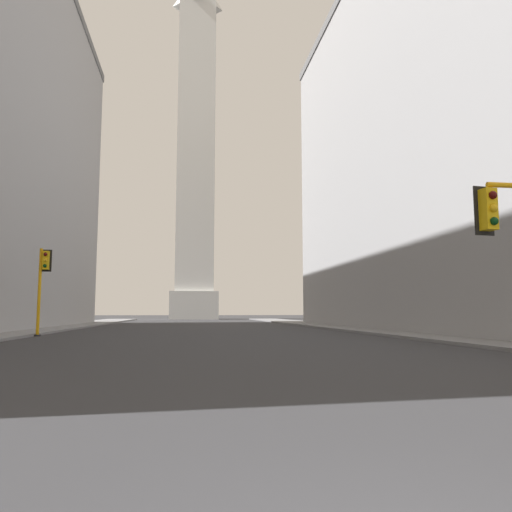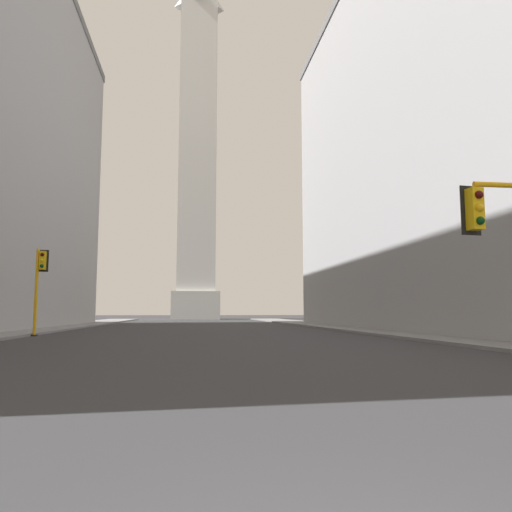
# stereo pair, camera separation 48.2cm
# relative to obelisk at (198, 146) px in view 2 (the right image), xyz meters

# --- Properties ---
(sidewalk_left) EXTENTS (5.00, 111.88, 0.15)m
(sidewalk_left) POSITION_rel_obelisk_xyz_m (-12.60, -59.67, -33.82)
(sidewalk_left) COLOR slate
(sidewalk_left) RESTS_ON ground_plane
(sidewalk_right) EXTENTS (5.00, 111.88, 0.15)m
(sidewalk_right) POSITION_rel_obelisk_xyz_m (12.60, -59.67, -33.82)
(sidewalk_right) COLOR slate
(sidewalk_right) RESTS_ON ground_plane
(obelisk) EXTENTS (8.92, 8.92, 70.36)m
(obelisk) POSITION_rel_obelisk_xyz_m (0.00, 0.00, 0.00)
(obelisk) COLOR silver
(obelisk) RESTS_ON ground_plane
(traffic_light_mid_left) EXTENTS (0.77, 0.50, 5.16)m
(traffic_light_mid_left) POSITION_rel_obelisk_xyz_m (-9.81, -64.67, -30.48)
(traffic_light_mid_left) COLOR orange
(traffic_light_mid_left) RESTS_ON ground_plane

